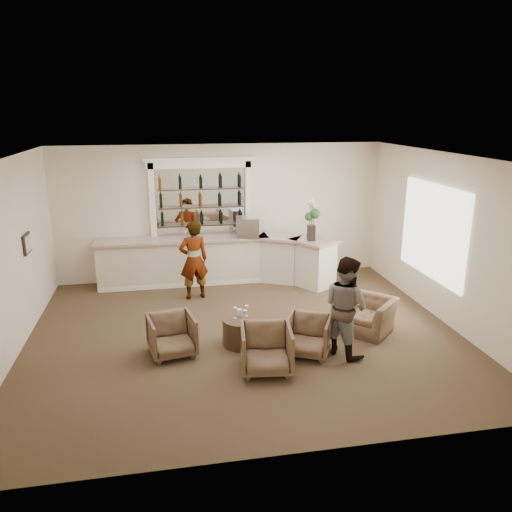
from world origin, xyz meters
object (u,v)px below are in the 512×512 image
(armchair_right, at_px, (308,336))
(armchair_left, at_px, (172,335))
(cocktail_table, at_px, (242,331))
(guest, at_px, (346,306))
(bar_counter, at_px, (218,260))
(espresso_machine, at_px, (247,227))
(sommelier, at_px, (194,260))
(armchair_far, at_px, (365,315))
(flower_vase, at_px, (312,218))
(armchair_center, at_px, (266,349))

(armchair_right, bearing_deg, armchair_left, -163.59)
(armchair_left, xyz_separation_m, armchair_right, (2.31, -0.42, -0.01))
(cocktail_table, relative_size, armchair_right, 0.94)
(cocktail_table, distance_m, guest, 1.91)
(bar_counter, bearing_deg, espresso_machine, -4.43)
(bar_counter, height_order, cocktail_table, bar_counter)
(sommelier, bearing_deg, armchair_far, 132.29)
(guest, bearing_deg, flower_vase, -33.88)
(bar_counter, height_order, armchair_center, bar_counter)
(bar_counter, distance_m, armchair_center, 4.43)
(espresso_machine, distance_m, flower_vase, 1.56)
(armchair_far, xyz_separation_m, espresso_machine, (-1.72, 3.22, 1.05))
(sommelier, height_order, espresso_machine, sommelier)
(bar_counter, bearing_deg, sommelier, -124.46)
(cocktail_table, relative_size, sommelier, 0.40)
(armchair_left, xyz_separation_m, armchair_center, (1.48, -0.85, 0.03))
(bar_counter, xyz_separation_m, armchair_center, (0.28, -4.42, -0.20))
(armchair_right, bearing_deg, cocktail_table, 178.18)
(sommelier, distance_m, armchair_left, 2.75)
(bar_counter, relative_size, armchair_center, 6.87)
(sommelier, height_order, flower_vase, flower_vase)
(espresso_machine, relative_size, flower_vase, 0.56)
(armchair_right, bearing_deg, sommelier, 146.38)
(armchair_right, bearing_deg, guest, 19.47)
(sommelier, xyz_separation_m, armchair_center, (0.92, -3.49, -0.51))
(armchair_center, height_order, espresso_machine, espresso_machine)
(cocktail_table, height_order, armchair_far, armchair_far)
(armchair_far, relative_size, flower_vase, 1.06)
(armchair_center, height_order, armchair_far, armchair_center)
(bar_counter, height_order, flower_vase, flower_vase)
(bar_counter, bearing_deg, armchair_far, -53.34)
(sommelier, bearing_deg, bar_counter, -134.86)
(espresso_machine, bearing_deg, sommelier, -139.92)
(cocktail_table, distance_m, sommelier, 2.65)
(armchair_center, bearing_deg, armchair_right, 34.53)
(sommelier, xyz_separation_m, espresso_machine, (1.36, 0.87, 0.49))
(cocktail_table, xyz_separation_m, armchair_far, (2.39, 0.14, 0.08))
(bar_counter, distance_m, flower_vase, 2.49)
(guest, xyz_separation_m, armchair_right, (-0.62, 0.08, -0.53))
(cocktail_table, xyz_separation_m, armchair_right, (1.07, -0.58, 0.09))
(guest, distance_m, armchair_far, 1.19)
(cocktail_table, bearing_deg, bar_counter, 90.75)
(cocktail_table, bearing_deg, flower_vase, 52.84)
(guest, relative_size, armchair_far, 1.72)
(armchair_right, height_order, armchair_far, armchair_right)
(bar_counter, xyz_separation_m, sommelier, (-0.64, -0.93, 0.32))
(armchair_center, bearing_deg, bar_counter, 100.70)
(cocktail_table, height_order, armchair_left, armchair_left)
(armchair_left, bearing_deg, armchair_far, -6.59)
(sommelier, xyz_separation_m, armchair_far, (3.07, -2.34, -0.56))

